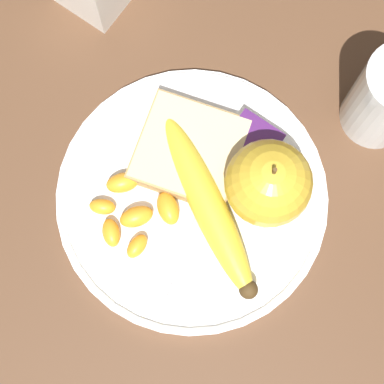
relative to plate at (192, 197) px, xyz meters
name	(u,v)px	position (x,y,z in m)	size (l,w,h in m)	color
ground_plane	(192,199)	(0.00, 0.00, -0.01)	(3.00, 3.00, 0.00)	brown
plate	(192,197)	(0.00, 0.00, 0.00)	(0.27, 0.27, 0.01)	white
apple	(268,183)	(-0.06, -0.04, 0.04)	(0.08, 0.08, 0.09)	gold
banana	(209,205)	(-0.02, 0.00, 0.02)	(0.18, 0.13, 0.03)	yellow
bread_slice	(190,151)	(0.03, -0.03, 0.02)	(0.12, 0.12, 0.02)	#AB8751
fork	(207,201)	(-0.01, 0.00, 0.01)	(0.07, 0.17, 0.00)	silver
jam_packet	(254,140)	(-0.02, -0.08, 0.01)	(0.05, 0.04, 0.02)	white
orange_segment_0	(102,207)	(0.06, 0.06, 0.01)	(0.03, 0.03, 0.01)	orange
orange_segment_1	(168,208)	(0.01, 0.02, 0.01)	(0.04, 0.04, 0.02)	orange
orange_segment_2	(136,217)	(0.03, 0.05, 0.01)	(0.04, 0.04, 0.02)	orange
orange_segment_3	(137,246)	(0.01, 0.07, 0.01)	(0.02, 0.03, 0.01)	orange
orange_segment_4	(111,233)	(0.04, 0.07, 0.01)	(0.03, 0.03, 0.02)	orange
orange_segment_5	(123,183)	(0.06, 0.03, 0.01)	(0.04, 0.04, 0.02)	orange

